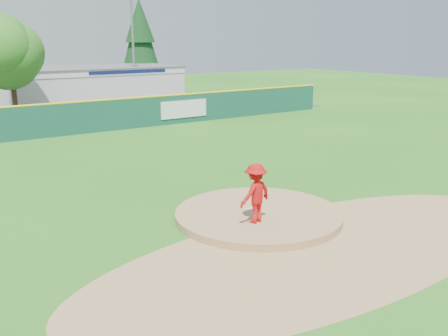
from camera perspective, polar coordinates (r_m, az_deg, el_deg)
ground at (r=16.64m, az=3.93°, el=-5.78°), size 120.00×120.00×0.00m
pitchers_mound at (r=16.64m, az=3.93°, el=-5.78°), size 5.50×5.50×0.50m
pitching_rubber at (r=16.77m, az=3.31°, el=-4.62°), size 0.60×0.15×0.04m
infield_dirt_arc at (r=14.59m, az=11.35°, el=-9.05°), size 15.40×15.40×0.01m
parking_lot at (r=40.78m, az=-20.45°, el=5.58°), size 44.00×16.00×0.02m
pitcher at (r=15.33m, az=3.61°, el=-2.90°), size 1.31×0.90×1.86m
pool_building_grp at (r=47.07m, az=-15.05°, el=9.12°), size 15.20×8.20×3.31m
fence_banners at (r=31.34m, az=-20.66°, el=4.91°), size 23.59×0.04×1.20m
outfield_fence at (r=32.06m, az=-16.52°, el=5.61°), size 40.00×0.14×2.07m
deciduous_tree at (r=37.99m, az=-23.25°, el=11.62°), size 5.60×5.60×7.36m
conifer_tree at (r=53.28m, az=-9.56°, el=14.19°), size 4.40×4.40×9.50m
light_pole_right at (r=45.24m, az=-10.37°, el=14.10°), size 1.75×0.25×10.00m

